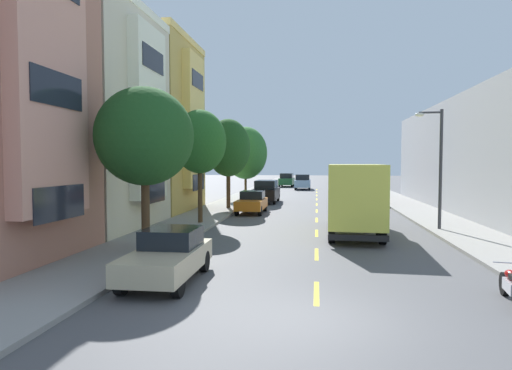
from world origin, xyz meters
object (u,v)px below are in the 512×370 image
Objects in this scene: parked_suv_black at (266,191)px; parked_motorcycle at (512,287)px; street_tree_farthest at (246,153)px; parked_suv_forest at (287,180)px; street_tree_nearest at (145,137)px; street_tree_third at (228,148)px; parked_wagon_charcoal at (356,186)px; street_tree_second at (200,142)px; parked_hatchback_orange at (252,202)px; delivery_box_truck at (355,195)px; moving_sky_sedan at (303,182)px; parked_hatchback_burgundy at (369,196)px; parked_hatchback_champagne at (168,255)px; street_lamp at (437,159)px; parked_pickup_silver at (362,190)px.

parked_motorcycle is at bearing -70.95° from parked_suv_black.
street_tree_farthest is 1.35× the size of parked_suv_forest.
street_tree_nearest is 15.71m from street_tree_third.
parked_wagon_charcoal is at bearing 57.72° from parked_suv_black.
street_tree_second is 30.10m from parked_wagon_charcoal.
delivery_box_truck is at bearing -52.75° from parked_hatchback_orange.
street_tree_third is 4.65m from parked_hatchback_orange.
moving_sky_sedan reaches higher than parked_wagon_charcoal.
parked_suv_forest is (2.13, 39.41, -3.60)m from street_tree_second.
parked_motorcycle is at bearing -21.53° from street_tree_nearest.
street_tree_farthest is (0.00, 15.71, -0.27)m from street_tree_second.
street_tree_nearest is 23.93m from parked_hatchback_burgundy.
street_tree_third is at bearing 96.24° from parked_hatchback_champagne.
moving_sky_sedan is at bearing 82.13° from street_tree_second.
parked_wagon_charcoal is 14.49m from parked_suv_forest.
parked_motorcycle is (11.15, -27.97, -3.91)m from street_tree_farthest.
parked_suv_black reaches higher than parked_hatchback_orange.
parked_hatchback_champagne is at bearing -123.24° from delivery_box_truck.
street_tree_farthest is 1.63× the size of parked_hatchback_champagne.
parked_hatchback_orange is at bearing -90.21° from parked_suv_forest.
street_lamp reaches higher than parked_motorcycle.
street_tree_third is 26.08m from moving_sky_sedan.
street_tree_second is at bearing -90.00° from street_tree_third.
street_tree_nearest is 23.57m from street_tree_farthest.
delivery_box_truck reaches higher than parked_pickup_silver.
street_lamp reaches higher than parked_suv_forest.
moving_sky_sedan is (-3.59, 35.43, -0.92)m from delivery_box_truck.
delivery_box_truck is 3.80× the size of parked_motorcycle.
delivery_box_truck is at bearing -96.66° from parked_pickup_silver.
parked_hatchback_orange is (2.01, -1.87, -3.76)m from street_tree_third.
parked_pickup_silver reaches higher than parked_hatchback_orange.
parked_hatchback_orange is at bearing 81.75° from street_tree_nearest.
parked_wagon_charcoal is (0.12, 8.39, -0.02)m from parked_pickup_silver.
parked_pickup_silver is (10.71, 3.73, -3.49)m from street_tree_farthest.
parked_suv_black reaches higher than parked_wagon_charcoal.
parked_suv_black is at bearing -122.28° from parked_wagon_charcoal.
street_tree_nearest is 1.28× the size of moving_sky_sedan.
street_tree_second reaches higher than moving_sky_sedan.
parked_pickup_silver is at bearing -90.83° from parked_wagon_charcoal.
parked_suv_black reaches higher than parked_motorcycle.
parked_pickup_silver is at bearing 94.61° from street_lamp.
street_tree_third is 23.36m from parked_motorcycle.
parked_pickup_silver is 6.20m from parked_hatchback_burgundy.
street_tree_second reaches higher than parked_motorcycle.
parked_hatchback_orange is at bearing -42.98° from street_tree_third.
delivery_box_truck is at bearing 106.32° from parked_motorcycle.
parked_hatchback_burgundy is (10.67, 13.24, -3.83)m from street_tree_second.
parked_wagon_charcoal is 2.30× the size of parked_motorcycle.
parked_hatchback_orange is 8.01m from parked_suv_black.
street_tree_nearest is at bearing -106.88° from parked_wagon_charcoal.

